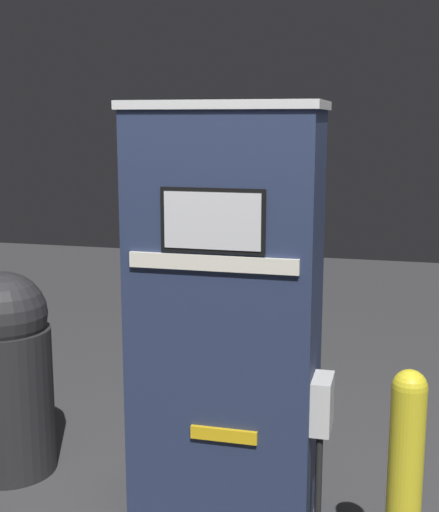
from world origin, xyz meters
TOP-DOWN VIEW (x-y plane):
  - gas_pump at (0.00, 0.23)m, footprint 0.98×0.51m
  - safety_bollard at (0.86, -0.27)m, footprint 0.14×0.14m
  - trash_bin at (-1.25, 0.32)m, footprint 0.49×0.49m

SIDE VIEW (x-z plane):
  - safety_bollard at x=0.86m, z-range 0.03..1.00m
  - trash_bin at x=-1.25m, z-range 0.01..1.13m
  - gas_pump at x=0.00m, z-range 0.00..2.00m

